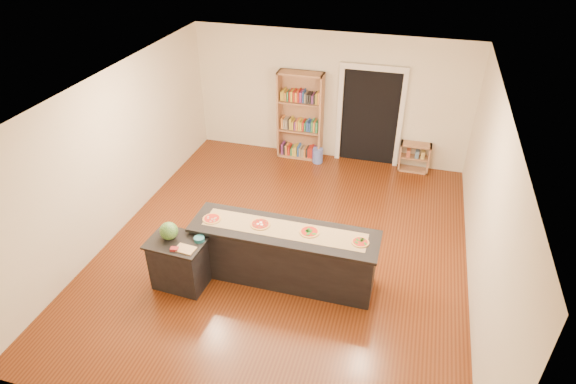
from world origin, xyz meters
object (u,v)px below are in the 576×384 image
(kitchen_island, at_px, (284,254))
(watermelon, at_px, (169,231))
(side_counter, at_px, (180,262))
(bookshelf, at_px, (300,116))
(low_shelf, at_px, (414,157))
(waste_bin, at_px, (318,155))

(kitchen_island, relative_size, watermelon, 10.50)
(watermelon, bearing_deg, side_counter, -15.15)
(kitchen_island, relative_size, bookshelf, 1.44)
(side_counter, distance_m, low_shelf, 5.62)
(kitchen_island, distance_m, low_shelf, 4.41)
(kitchen_island, bearing_deg, side_counter, -159.57)
(bookshelf, distance_m, low_shelf, 2.62)
(kitchen_island, height_order, watermelon, watermelon)
(bookshelf, bearing_deg, low_shelf, 0.85)
(bookshelf, relative_size, watermelon, 7.28)
(bookshelf, bearing_deg, watermelon, -100.23)
(low_shelf, bearing_deg, waste_bin, -174.36)
(kitchen_island, relative_size, waste_bin, 8.50)
(kitchen_island, bearing_deg, waste_bin, 94.88)
(side_counter, bearing_deg, watermelon, 168.10)
(kitchen_island, height_order, waste_bin, kitchen_island)
(kitchen_island, xyz_separation_m, waste_bin, (-0.33, 3.84, -0.30))
(side_counter, distance_m, waste_bin, 4.55)
(watermelon, bearing_deg, low_shelf, 53.70)
(waste_bin, height_order, watermelon, watermelon)
(side_counter, height_order, bookshelf, bookshelf)
(side_counter, height_order, low_shelf, side_counter)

